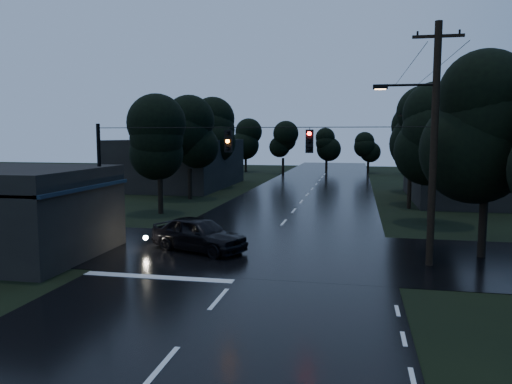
% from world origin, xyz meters
% --- Properties ---
extents(ground, '(160.00, 160.00, 0.00)m').
position_xyz_m(ground, '(0.00, 0.00, 0.00)').
color(ground, black).
rests_on(ground, ground).
extents(main_road, '(12.00, 120.00, 0.02)m').
position_xyz_m(main_road, '(0.00, 30.00, 0.00)').
color(main_road, black).
rests_on(main_road, ground).
extents(cross_street, '(60.00, 9.00, 0.02)m').
position_xyz_m(cross_street, '(0.00, 12.00, 0.00)').
color(cross_street, black).
rests_on(cross_street, ground).
extents(building_far_right, '(10.00, 14.00, 4.40)m').
position_xyz_m(building_far_right, '(14.00, 34.00, 2.20)').
color(building_far_right, black).
rests_on(building_far_right, ground).
extents(building_far_left, '(10.00, 16.00, 5.00)m').
position_xyz_m(building_far_left, '(-14.00, 40.00, 2.50)').
color(building_far_left, black).
rests_on(building_far_left, ground).
extents(utility_pole_main, '(3.50, 0.30, 10.00)m').
position_xyz_m(utility_pole_main, '(7.41, 11.00, 5.26)').
color(utility_pole_main, black).
rests_on(utility_pole_main, ground).
extents(utility_pole_far, '(2.00, 0.30, 7.50)m').
position_xyz_m(utility_pole_far, '(8.30, 28.00, 3.88)').
color(utility_pole_far, black).
rests_on(utility_pole_far, ground).
extents(anchor_pole_left, '(0.18, 0.18, 6.00)m').
position_xyz_m(anchor_pole_left, '(-7.50, 11.00, 3.00)').
color(anchor_pole_left, black).
rests_on(anchor_pole_left, ground).
extents(span_signals, '(15.00, 0.37, 1.12)m').
position_xyz_m(span_signals, '(0.56, 10.99, 5.24)').
color(span_signals, black).
rests_on(span_signals, ground).
extents(tree_corner_near, '(4.48, 4.48, 9.44)m').
position_xyz_m(tree_corner_near, '(10.00, 13.00, 5.99)').
color(tree_corner_near, black).
rests_on(tree_corner_near, ground).
extents(tree_left_a, '(3.92, 3.92, 8.26)m').
position_xyz_m(tree_left_a, '(-9.00, 22.00, 5.24)').
color(tree_left_a, black).
rests_on(tree_left_a, ground).
extents(tree_left_b, '(4.20, 4.20, 8.85)m').
position_xyz_m(tree_left_b, '(-9.60, 30.00, 5.62)').
color(tree_left_b, black).
rests_on(tree_left_b, ground).
extents(tree_left_c, '(4.48, 4.48, 9.44)m').
position_xyz_m(tree_left_c, '(-10.20, 40.00, 5.99)').
color(tree_left_c, black).
rests_on(tree_left_c, ground).
extents(tree_right_a, '(4.20, 4.20, 8.85)m').
position_xyz_m(tree_right_a, '(9.00, 22.00, 5.62)').
color(tree_right_a, black).
rests_on(tree_right_a, ground).
extents(tree_right_b, '(4.48, 4.48, 9.44)m').
position_xyz_m(tree_right_b, '(9.60, 30.00, 5.99)').
color(tree_right_b, black).
rests_on(tree_right_b, ground).
extents(tree_right_c, '(4.76, 4.76, 10.03)m').
position_xyz_m(tree_right_c, '(10.20, 40.00, 6.37)').
color(tree_right_c, black).
rests_on(tree_right_c, ground).
extents(car, '(5.23, 3.65, 1.65)m').
position_xyz_m(car, '(-2.83, 11.61, 0.83)').
color(car, black).
rests_on(car, ground).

